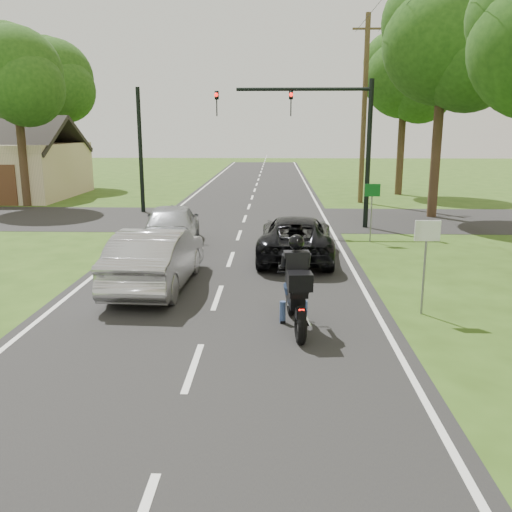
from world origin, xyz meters
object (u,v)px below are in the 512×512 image
at_px(motorcycle_rider, 296,293).
at_px(silver_suv, 172,224).
at_px(traffic_signal, 324,127).
at_px(silver_sedan, 156,258).
at_px(utility_pole_far, 364,109).
at_px(sign_white, 426,244).
at_px(dark_suv, 296,237).
at_px(sign_green, 372,198).

xyz_separation_m(motorcycle_rider, silver_suv, (-4.06, 8.07, -0.01)).
distance_m(motorcycle_rider, traffic_signal, 12.62).
relative_size(silver_sedan, utility_pole_far, 0.47).
bearing_deg(silver_sedan, utility_pole_far, -112.32).
distance_m(silver_sedan, silver_suv, 5.15).
xyz_separation_m(traffic_signal, sign_white, (1.36, -11.02, -2.54)).
bearing_deg(dark_suv, motorcycle_rider, 90.67).
bearing_deg(silver_suv, utility_pole_far, -130.94).
distance_m(dark_suv, sign_white, 5.97).
bearing_deg(silver_suv, dark_suv, 152.11).
height_order(dark_suv, utility_pole_far, utility_pole_far).
xyz_separation_m(sign_white, sign_green, (0.20, 8.00, 0.00)).
distance_m(dark_suv, silver_sedan, 5.05).
distance_m(silver_sedan, sign_green, 9.01).
height_order(dark_suv, silver_suv, silver_suv).
height_order(dark_suv, sign_green, sign_green).
bearing_deg(motorcycle_rider, silver_suv, 111.69).
xyz_separation_m(utility_pole_far, sign_green, (-1.30, -11.02, -3.49)).
relative_size(utility_pole_far, sign_green, 4.71).
bearing_deg(sign_white, utility_pole_far, 85.49).
relative_size(motorcycle_rider, sign_white, 1.10).
bearing_deg(dark_suv, sign_white, 119.18).
bearing_deg(utility_pole_far, silver_sedan, -114.67).
relative_size(dark_suv, traffic_signal, 0.77).
relative_size(silver_suv, utility_pole_far, 0.45).
distance_m(motorcycle_rider, silver_sedan, 4.58).
relative_size(silver_sedan, silver_suv, 1.05).
height_order(traffic_signal, utility_pole_far, utility_pole_far).
bearing_deg(dark_suv, utility_pole_far, -104.07).
distance_m(motorcycle_rider, silver_suv, 9.03).
relative_size(dark_suv, sign_white, 2.30).
bearing_deg(sign_white, silver_sedan, 163.49).
distance_m(traffic_signal, utility_pole_far, 8.55).
height_order(dark_suv, sign_white, sign_white).
relative_size(motorcycle_rider, silver_suv, 0.52).
relative_size(silver_suv, sign_green, 2.13).
bearing_deg(silver_sedan, traffic_signal, -116.40).
height_order(dark_suv, silver_sedan, silver_sedan).
height_order(traffic_signal, sign_white, traffic_signal).
bearing_deg(sign_green, silver_suv, -172.10).
relative_size(traffic_signal, sign_white, 3.00).
distance_m(dark_suv, silver_suv, 4.62).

